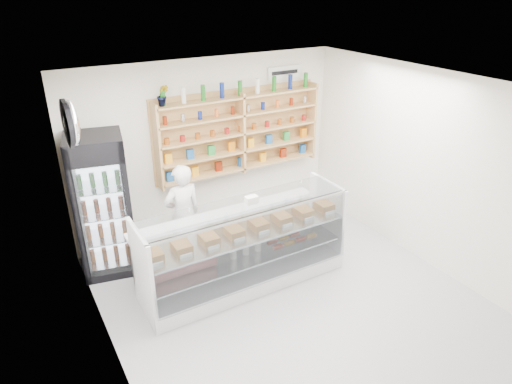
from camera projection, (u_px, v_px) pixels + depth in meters
room at (298, 208)px, 5.39m from camera, size 5.00×5.00×5.00m
display_counter at (244, 261)px, 6.25m from camera, size 2.84×0.85×1.23m
shop_worker at (183, 214)px, 6.58m from camera, size 0.58×0.39×1.53m
drinks_cooler at (103, 206)px, 6.28m from camera, size 0.85×0.84×2.03m
wall_shelving at (241, 133)px, 7.36m from camera, size 2.84×0.28×1.33m
potted_plant at (163, 95)px, 6.47m from camera, size 0.21×0.19×0.31m
security_mirror at (72, 123)px, 4.89m from camera, size 0.15×0.50×0.50m
wall_sign at (284, 72)px, 7.51m from camera, size 0.62×0.03×0.20m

